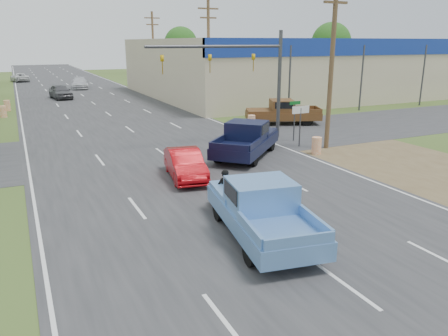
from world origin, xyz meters
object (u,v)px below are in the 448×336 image
distant_car_grey (61,92)px  rider (224,192)px  distant_car_white (20,78)px  motorcycle (225,201)px  brown_pickup (281,112)px  red_convertible (185,164)px  distant_car_silver (80,83)px  blue_pickup (260,208)px  navy_pickup (247,139)px

distant_car_grey → rider: bearing=-94.7°
distant_car_grey → distant_car_white: bearing=90.4°
distant_car_grey → distant_car_white: size_ratio=0.98×
motorcycle → brown_pickup: brown_pickup is taller
red_convertible → rider: (-0.17, -4.67, 0.11)m
red_convertible → distant_car_grey: (-2.19, 34.64, 0.12)m
distant_car_grey → distant_car_silver: size_ratio=0.90×
red_convertible → rider: size_ratio=2.63×
brown_pickup → distant_car_grey: 28.16m
rider → distant_car_white: bearing=-90.0°
distant_car_grey → distant_car_silver: (3.56, 10.78, -0.04)m
blue_pickup → navy_pickup: navy_pickup is taller
blue_pickup → distant_car_grey: bearing=102.5°
red_convertible → brown_pickup: (11.90, 10.26, 0.28)m
navy_pickup → distant_car_white: navy_pickup is taller
navy_pickup → blue_pickup: bearing=-70.3°
distant_car_white → red_convertible: bearing=85.8°
motorcycle → navy_pickup: 8.74m
motorcycle → distant_car_white: bearing=90.0°
brown_pickup → distant_car_white: bearing=42.1°
red_convertible → distant_car_grey: distant_car_grey is taller
distant_car_white → rider: bearing=85.2°
rider → brown_pickup: brown_pickup is taller
navy_pickup → brown_pickup: navy_pickup is taller
distant_car_silver → distant_car_white: bearing=122.2°
motorcycle → distant_car_grey: (-2.02, 39.35, 0.36)m
red_convertible → motorcycle: (-0.16, -4.72, -0.23)m
navy_pickup → distant_car_white: 59.54m
brown_pickup → rider: bearing=163.8°
distant_car_white → navy_pickup: bearing=90.5°
red_convertible → rider: bearing=-82.8°
red_convertible → blue_pickup: size_ratio=0.68×
blue_pickup → distant_car_white: size_ratio=1.26×
blue_pickup → distant_car_silver: size_ratio=1.15×
rider → navy_pickup: bearing=-128.9°
red_convertible → motorcycle: bearing=-82.7°
red_convertible → blue_pickup: blue_pickup is taller
red_convertible → distant_car_silver: distant_car_silver is taller
distant_car_white → brown_pickup: bearing=99.6°
red_convertible → distant_car_grey: size_ratio=0.88×
motorcycle → distant_car_grey: distant_car_grey is taller
motorcycle → blue_pickup: size_ratio=0.33×
red_convertible → distant_car_white: size_ratio=0.86×
brown_pickup → navy_pickup: bearing=159.7°
red_convertible → rider: 4.68m
navy_pickup → distant_car_grey: 32.82m
distant_car_silver → distant_car_white: (-7.32, 15.71, -0.09)m
motorcycle → distant_car_grey: bearing=87.9°
motorcycle → distant_car_silver: distant_car_silver is taller
red_convertible → distant_car_silver: 45.43m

